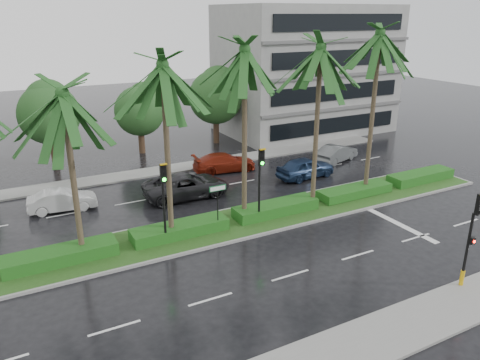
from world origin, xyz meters
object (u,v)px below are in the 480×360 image
signal_median_left (164,192)px  car_darkgrey (186,186)px  car_grey (336,153)px  street_sign (218,197)px  car_blue (305,168)px  signal_near (472,236)px  car_white (62,200)px  car_red (224,162)px

signal_median_left → car_darkgrey: bearing=59.5°
signal_median_left → car_grey: size_ratio=1.05×
street_sign → car_blue: (9.50, 5.22, -1.37)m
street_sign → signal_median_left: bearing=-176.5°
signal_median_left → street_sign: size_ratio=1.68×
signal_near → car_white: bearing=129.1°
signal_near → car_red: signal_near is taller
car_red → car_blue: car_blue is taller
signal_near → car_blue: signal_near is taller
car_white → car_grey: 20.91m
signal_near → signal_median_left: size_ratio=1.00×
signal_median_left → car_white: size_ratio=1.10×
car_grey → car_red: bearing=59.3°
street_sign → car_red: street_sign is taller
street_sign → car_grey: 15.83m
signal_near → car_blue: (2.50, 15.09, -1.75)m
car_darkgrey → car_grey: size_ratio=1.33×
car_red → car_white: bearing=107.8°
car_darkgrey → car_white: bearing=80.8°
car_darkgrey → car_grey: 13.58m
car_white → car_red: 12.08m
car_blue → street_sign: bearing=113.8°
signal_median_left → street_sign: signal_median_left is taller
car_darkgrey → street_sign: bearing=177.2°
signal_median_left → car_red: size_ratio=0.92×
car_red → car_blue: 6.09m
street_sign → car_red: bearing=61.8°
car_blue → car_grey: size_ratio=1.07×
car_white → car_blue: (16.41, -2.03, 0.11)m
car_grey → car_darkgrey: bearing=78.6°
signal_near → signal_median_left: signal_median_left is taller
signal_median_left → car_blue: bearing=23.4°
signal_near → car_grey: (7.00, 17.13, -1.82)m
street_sign → signal_near: bearing=-54.7°
car_white → car_blue: size_ratio=0.89×
car_red → car_blue: (4.50, -4.10, 0.07)m
car_darkgrey → car_grey: (13.50, 1.50, -0.08)m
signal_median_left → street_sign: 3.13m
car_darkgrey → car_blue: car_darkgrey is taller
signal_near → car_white: (-13.91, 17.13, -1.85)m
signal_median_left → car_darkgrey: size_ratio=0.79×
signal_near → street_sign: size_ratio=1.68×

